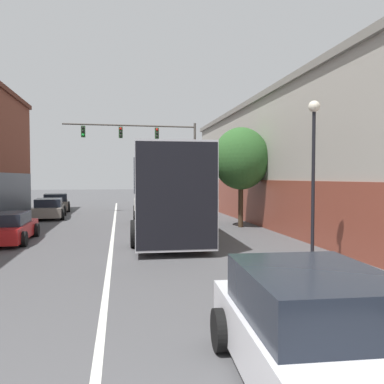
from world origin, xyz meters
The scene contains 10 objects.
lane_center_line centered at (0.00, 14.93, 0.00)m, with size 0.14×41.85×0.01m.
building_right_storefront centered at (11.58, 15.62, 3.56)m, with size 8.56×30.26×6.87m.
bus centered at (2.34, 15.34, 2.08)m, with size 3.35×11.76×3.71m.
hatchback_foreground centered at (2.59, 2.13, 0.67)m, with size 2.27×4.17×1.42m.
parked_car_left_near centered at (-4.04, 13.88, 0.56)m, with size 1.99×3.93×1.17m.
parked_car_left_mid centered at (-4.44, 27.81, 0.63)m, with size 2.43×4.36×1.32m.
parked_car_left_far centered at (-4.02, 22.68, 0.60)m, with size 2.20×4.32×1.23m.
traffic_signal_gantry centered at (2.66, 25.84, 4.98)m, with size 9.61×0.36×6.62m.
street_lamp centered at (5.81, 8.13, 2.83)m, with size 0.33×0.33×4.74m.
street_tree_near centered at (6.38, 16.42, 3.49)m, with size 2.87×2.59×5.08m.
Camera 1 is at (0.31, -1.82, 2.54)m, focal length 35.00 mm.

